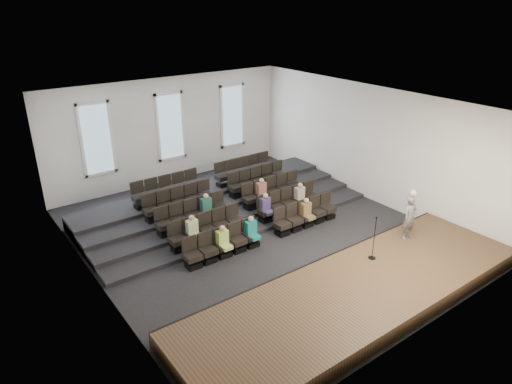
{
  "coord_description": "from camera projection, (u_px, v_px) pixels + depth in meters",
  "views": [
    {
      "loc": [
        -9.15,
        -12.37,
        8.39
      ],
      "look_at": [
        0.29,
        0.5,
        1.5
      ],
      "focal_mm": 32.0,
      "sensor_mm": 36.0,
      "label": 1
    }
  ],
  "objects": [
    {
      "name": "ground",
      "position": [
        258.0,
        234.0,
        17.45
      ],
      "size": [
        14.0,
        14.0,
        0.0
      ],
      "primitive_type": "plane",
      "color": "black",
      "rests_on": "ground"
    },
    {
      "name": "ceiling",
      "position": [
        258.0,
        104.0,
        15.46
      ],
      "size": [
        12.0,
        14.0,
        0.02
      ],
      "primitive_type": "cube",
      "color": "white",
      "rests_on": "ground"
    },
    {
      "name": "wall_back",
      "position": [
        170.0,
        130.0,
        21.65
      ],
      "size": [
        12.0,
        0.04,
        5.0
      ],
      "primitive_type": "cube",
      "color": "white",
      "rests_on": "ground"
    },
    {
      "name": "wall_front",
      "position": [
        426.0,
        255.0,
        11.26
      ],
      "size": [
        12.0,
        0.04,
        5.0
      ],
      "primitive_type": "cube",
      "color": "white",
      "rests_on": "ground"
    },
    {
      "name": "wall_left",
      "position": [
        91.0,
        217.0,
        13.19
      ],
      "size": [
        0.04,
        14.0,
        5.0
      ],
      "primitive_type": "cube",
      "color": "white",
      "rests_on": "ground"
    },
    {
      "name": "wall_right",
      "position": [
        369.0,
        143.0,
        19.72
      ],
      "size": [
        0.04,
        14.0,
        5.0
      ],
      "primitive_type": "cube",
      "color": "white",
      "rests_on": "ground"
    },
    {
      "name": "stage",
      "position": [
        359.0,
        293.0,
        13.57
      ],
      "size": [
        11.8,
        3.6,
        0.5
      ],
      "primitive_type": "cube",
      "color": "#4D3821",
      "rests_on": "ground"
    },
    {
      "name": "stage_lip",
      "position": [
        318.0,
        267.0,
        14.88
      ],
      "size": [
        11.8,
        0.06,
        0.52
      ],
      "primitive_type": "cube",
      "color": "black",
      "rests_on": "ground"
    },
    {
      "name": "risers",
      "position": [
        214.0,
        201.0,
        19.72
      ],
      "size": [
        11.8,
        4.8,
        0.6
      ],
      "color": "black",
      "rests_on": "ground"
    },
    {
      "name": "seating_rows",
      "position": [
        235.0,
        204.0,
        18.32
      ],
      "size": [
        6.8,
        4.7,
        1.67
      ],
      "color": "black",
      "rests_on": "ground"
    },
    {
      "name": "windows",
      "position": [
        170.0,
        126.0,
        21.52
      ],
      "size": [
        8.44,
        0.1,
        3.24
      ],
      "color": "white",
      "rests_on": "wall_back"
    },
    {
      "name": "audience",
      "position": [
        253.0,
        212.0,
        17.36
      ],
      "size": [
        5.45,
        2.64,
        1.1
      ],
      "color": "#A5CE52",
      "rests_on": "seating_rows"
    },
    {
      "name": "speaker",
      "position": [
        410.0,
        218.0,
        15.82
      ],
      "size": [
        0.61,
        0.42,
        1.59
      ],
      "primitive_type": "imported",
      "rotation": [
        0.0,
        0.0,
        -0.08
      ],
      "color": "#5A5755",
      "rests_on": "stage"
    },
    {
      "name": "mic_stand",
      "position": [
        373.0,
        246.0,
        14.72
      ],
      "size": [
        0.25,
        0.25,
        1.51
      ],
      "color": "black",
      "rests_on": "stage"
    }
  ]
}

